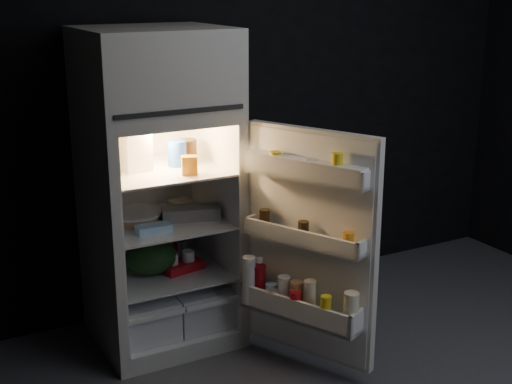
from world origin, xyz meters
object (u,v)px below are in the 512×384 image
refrigerator (157,179)px  fridge_door (306,249)px  yogurt_tray (182,266)px  egg_carton (191,213)px  milk_jug (135,149)px

refrigerator → fridge_door: refrigerator is taller
fridge_door → yogurt_tray: (-0.44, 0.62, -0.23)m
refrigerator → yogurt_tray: bearing=-44.4°
refrigerator → egg_carton: size_ratio=5.52×
egg_carton → yogurt_tray: bearing=-171.4°
refrigerator → yogurt_tray: size_ratio=7.59×
egg_carton → yogurt_tray: size_ratio=1.38×
fridge_door → egg_carton: bearing=121.8°
refrigerator → milk_jug: size_ratio=7.42×
fridge_door → milk_jug: (-0.66, 0.69, 0.46)m
fridge_door → yogurt_tray: size_ratio=5.20×
egg_carton → yogurt_tray: (-0.06, 0.01, -0.31)m
refrigerator → fridge_door: 0.93m
refrigerator → fridge_door: size_ratio=1.46×
fridge_door → egg_carton: size_ratio=3.78×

